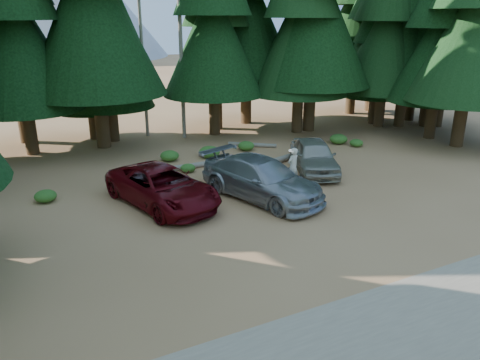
{
  "coord_description": "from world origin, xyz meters",
  "views": [
    {
      "loc": [
        -9.22,
        -13.46,
        7.47
      ],
      "look_at": [
        -1.31,
        2.28,
        1.25
      ],
      "focal_mm": 35.0,
      "sensor_mm": 36.0,
      "label": 1
    }
  ],
  "objects_px": {
    "silver_minivan_right": "(314,156)",
    "log_right": "(291,156)",
    "frisbee_player": "(293,166)",
    "log_left": "(209,163)",
    "silver_minivan_center": "(262,179)",
    "red_pickup": "(162,187)",
    "log_mid": "(252,145)"
  },
  "relations": [
    {
      "from": "red_pickup",
      "to": "frisbee_player",
      "type": "relative_size",
      "value": 3.48
    },
    {
      "from": "silver_minivan_right",
      "to": "log_right",
      "type": "bearing_deg",
      "value": 110.78
    },
    {
      "from": "frisbee_player",
      "to": "red_pickup",
      "type": "bearing_deg",
      "value": -30.87
    },
    {
      "from": "silver_minivan_right",
      "to": "log_mid",
      "type": "xyz_separation_m",
      "value": [
        -0.56,
        5.52,
        -0.69
      ]
    },
    {
      "from": "frisbee_player",
      "to": "log_left",
      "type": "xyz_separation_m",
      "value": [
        -1.6,
        5.52,
        -1.19
      ]
    },
    {
      "from": "silver_minivan_right",
      "to": "log_right",
      "type": "distance_m",
      "value": 2.35
    },
    {
      "from": "red_pickup",
      "to": "log_left",
      "type": "distance_m",
      "value": 5.55
    },
    {
      "from": "log_left",
      "to": "silver_minivan_center",
      "type": "bearing_deg",
      "value": -87.02
    },
    {
      "from": "log_left",
      "to": "log_right",
      "type": "bearing_deg",
      "value": -11.56
    },
    {
      "from": "log_mid",
      "to": "red_pickup",
      "type": "bearing_deg",
      "value": -102.73
    },
    {
      "from": "silver_minivan_center",
      "to": "silver_minivan_right",
      "type": "xyz_separation_m",
      "value": [
        4.11,
        1.99,
        -0.05
      ]
    },
    {
      "from": "silver_minivan_right",
      "to": "red_pickup",
      "type": "bearing_deg",
      "value": -151.04
    },
    {
      "from": "silver_minivan_center",
      "to": "log_mid",
      "type": "height_order",
      "value": "silver_minivan_center"
    },
    {
      "from": "frisbee_player",
      "to": "log_right",
      "type": "height_order",
      "value": "frisbee_player"
    },
    {
      "from": "log_mid",
      "to": "log_right",
      "type": "height_order",
      "value": "log_right"
    },
    {
      "from": "silver_minivan_center",
      "to": "frisbee_player",
      "type": "height_order",
      "value": "frisbee_player"
    },
    {
      "from": "silver_minivan_center",
      "to": "silver_minivan_right",
      "type": "height_order",
      "value": "silver_minivan_center"
    },
    {
      "from": "silver_minivan_center",
      "to": "log_left",
      "type": "xyz_separation_m",
      "value": [
        -0.27,
        5.16,
        -0.72
      ]
    },
    {
      "from": "red_pickup",
      "to": "frisbee_player",
      "type": "height_order",
      "value": "frisbee_player"
    },
    {
      "from": "frisbee_player",
      "to": "log_mid",
      "type": "distance_m",
      "value": 8.26
    },
    {
      "from": "red_pickup",
      "to": "frisbee_player",
      "type": "xyz_separation_m",
      "value": [
        5.38,
        -1.51,
        0.54
      ]
    },
    {
      "from": "red_pickup",
      "to": "log_mid",
      "type": "distance_m",
      "value": 9.93
    },
    {
      "from": "red_pickup",
      "to": "log_left",
      "type": "bearing_deg",
      "value": 31.67
    },
    {
      "from": "silver_minivan_center",
      "to": "log_right",
      "type": "distance_m",
      "value": 6.02
    },
    {
      "from": "red_pickup",
      "to": "log_right",
      "type": "bearing_deg",
      "value": 5.52
    },
    {
      "from": "silver_minivan_center",
      "to": "frisbee_player",
      "type": "distance_m",
      "value": 1.46
    },
    {
      "from": "silver_minivan_center",
      "to": "silver_minivan_right",
      "type": "distance_m",
      "value": 4.57
    },
    {
      "from": "log_right",
      "to": "frisbee_player",
      "type": "bearing_deg",
      "value": -138.82
    },
    {
      "from": "silver_minivan_center",
      "to": "log_right",
      "type": "xyz_separation_m",
      "value": [
        4.21,
        4.25,
        -0.7
      ]
    },
    {
      "from": "silver_minivan_center",
      "to": "log_right",
      "type": "relative_size",
      "value": 1.13
    },
    {
      "from": "log_mid",
      "to": "log_right",
      "type": "distance_m",
      "value": 3.32
    },
    {
      "from": "frisbee_player",
      "to": "log_left",
      "type": "height_order",
      "value": "frisbee_player"
    }
  ]
}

